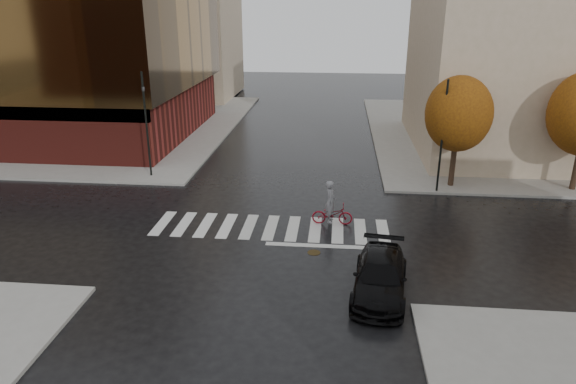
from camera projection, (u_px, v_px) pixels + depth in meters
name	position (u px, v px, depth m)	size (l,w,h in m)	color
ground	(269.00, 232.00, 24.91)	(120.00, 120.00, 0.00)	black
sidewalk_nw	(70.00, 124.00, 46.41)	(30.00, 30.00, 0.15)	gray
sidewalk_ne	(553.00, 136.00, 42.54)	(30.00, 30.00, 0.15)	gray
crosswalk	(271.00, 227.00, 25.37)	(12.00, 3.00, 0.01)	silver
office_glass	(24.00, 31.00, 40.83)	(27.00, 19.00, 16.00)	maroon
building_ne_tan	(539.00, 22.00, 36.02)	(16.00, 16.00, 18.00)	tan
building_nw_far	(170.00, 5.00, 57.37)	(14.00, 12.00, 20.00)	tan
tree_ne_a	(459.00, 114.00, 29.34)	(3.80, 3.80, 6.50)	black
sedan	(380.00, 276.00, 19.46)	(1.97, 4.85, 1.41)	black
cyclist	(332.00, 210.00, 25.52)	(2.02, 0.79, 2.29)	maroon
traffic_light_nw	(146.00, 119.00, 31.33)	(0.19, 0.17, 6.47)	black
traffic_light_ne	(443.00, 131.00, 28.66)	(0.13, 0.16, 6.43)	black
fire_hydrant	(143.00, 157.00, 34.98)	(0.24, 0.24, 0.68)	#D7D90C
manhole	(314.00, 253.00, 22.83)	(0.58, 0.58, 0.01)	#3E2F16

